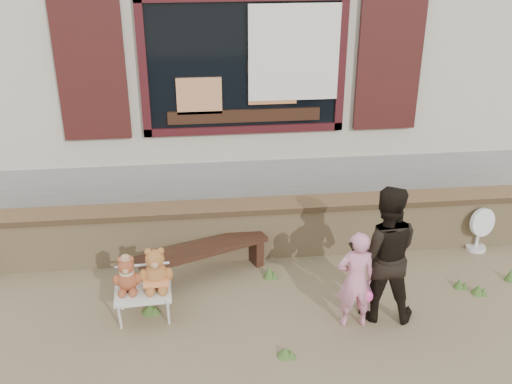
{
  "coord_description": "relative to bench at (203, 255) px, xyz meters",
  "views": [
    {
      "loc": [
        -0.63,
        -5.19,
        3.72
      ],
      "look_at": [
        0.0,
        0.6,
        1.0
      ],
      "focal_mm": 42.0,
      "sensor_mm": 36.0,
      "label": 1
    }
  ],
  "objects": [
    {
      "name": "ground",
      "position": [
        0.6,
        -0.57,
        -0.28
      ],
      "size": [
        80.0,
        80.0,
        0.0
      ],
      "primitive_type": "plane",
      "color": "brown",
      "rests_on": "ground"
    },
    {
      "name": "shopfront",
      "position": [
        0.6,
        3.92,
        1.72
      ],
      "size": [
        8.04,
        5.13,
        4.0
      ],
      "color": "#A89E88",
      "rests_on": "ground"
    },
    {
      "name": "brick_wall",
      "position": [
        0.6,
        0.43,
        0.06
      ],
      "size": [
        7.1,
        0.36,
        0.67
      ],
      "color": "tan",
      "rests_on": "ground"
    },
    {
      "name": "bench",
      "position": [
        0.0,
        0.0,
        0.0
      ],
      "size": [
        1.49,
        0.85,
        0.38
      ],
      "rotation": [
        0.0,
        0.0,
        0.38
      ],
      "color": "black",
      "rests_on": "ground"
    },
    {
      "name": "folding_chair",
      "position": [
        -0.61,
        -0.68,
        0.03
      ],
      "size": [
        0.58,
        0.52,
        0.34
      ],
      "rotation": [
        0.0,
        0.0,
        0.05
      ],
      "color": "beige",
      "rests_on": "ground"
    },
    {
      "name": "teddy_bear_left",
      "position": [
        -0.75,
        -0.69,
        0.25
      ],
      "size": [
        0.29,
        0.26,
        0.38
      ],
      "primitive_type": null,
      "rotation": [
        0.0,
        0.0,
        0.05
      ],
      "color": "brown",
      "rests_on": "folding_chair"
    },
    {
      "name": "teddy_bear_right",
      "position": [
        -0.47,
        -0.68,
        0.29
      ],
      "size": [
        0.35,
        0.31,
        0.46
      ],
      "primitive_type": null,
      "rotation": [
        0.0,
        0.0,
        0.05
      ],
      "color": "#925828",
      "rests_on": "folding_chair"
    },
    {
      "name": "child",
      "position": [
        1.44,
        -1.03,
        0.24
      ],
      "size": [
        0.38,
        0.25,
        1.04
      ],
      "primitive_type": "imported",
      "rotation": [
        0.0,
        0.0,
        3.13
      ],
      "color": "pink",
      "rests_on": "ground"
    },
    {
      "name": "adult",
      "position": [
        1.74,
        -0.9,
        0.44
      ],
      "size": [
        0.79,
        0.67,
        1.43
      ],
      "primitive_type": "imported",
      "rotation": [
        0.0,
        0.0,
        2.94
      ],
      "color": "black",
      "rests_on": "ground"
    },
    {
      "name": "fan_right",
      "position": [
        3.31,
        0.23,
        0.0
      ],
      "size": [
        0.36,
        0.24,
        0.56
      ],
      "rotation": [
        0.0,
        0.0,
        0.31
      ],
      "color": "white",
      "rests_on": "ground"
    },
    {
      "name": "grass_tufts",
      "position": [
        1.37,
        -0.89,
        -0.22
      ],
      "size": [
        5.63,
        1.85,
        0.15
      ],
      "color": "#416126",
      "rests_on": "ground"
    }
  ]
}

